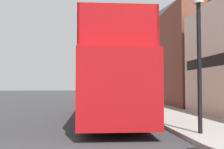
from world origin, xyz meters
The scene contains 7 objects.
ground_plane centered at (0.00, 21.00, 0.00)m, with size 144.00×144.00×0.00m, color #333335.
sidewalk centered at (6.53, 18.00, 0.07)m, with size 3.24×108.00×0.14m.
brick_terrace_rear centered at (11.16, 20.92, 5.17)m, with size 6.00×18.79×10.33m.
tour_bus centered at (3.15, 8.34, 1.78)m, with size 2.82×11.10×4.06m.
parked_car_ahead_of_bus centered at (3.76, 15.87, 0.66)m, with size 1.89×4.60×1.39m.
lamp_post_nearest centered at (5.51, 3.21, 3.38)m, with size 0.35×0.35×4.70m.
lamp_post_second centered at (5.60, 10.47, 3.38)m, with size 0.35×0.35×4.69m.
Camera 1 is at (1.99, -4.53, 1.58)m, focal length 42.00 mm.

